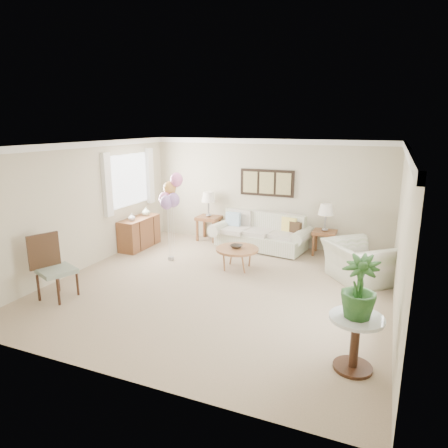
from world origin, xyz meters
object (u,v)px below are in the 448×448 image
at_px(accent_chair, 52,265).
at_px(balloon_cluster, 170,194).
at_px(coffee_table, 237,250).
at_px(armchair, 358,262).
at_px(sofa, 261,235).

relative_size(accent_chair, balloon_cluster, 0.58).
bearing_deg(balloon_cluster, coffee_table, 2.75).
bearing_deg(accent_chair, coffee_table, 46.08).
bearing_deg(accent_chair, balloon_cluster, 69.26).
bearing_deg(armchair, sofa, 21.52).
xyz_separation_m(coffee_table, accent_chair, (-2.44, -2.53, 0.17)).
relative_size(coffee_table, armchair, 0.76).
bearing_deg(armchair, accent_chair, 80.69).
relative_size(sofa, balloon_cluster, 1.26).
xyz_separation_m(sofa, balloon_cluster, (-1.54, -1.63, 1.15)).
bearing_deg(coffee_table, sofa, 88.81).
relative_size(sofa, accent_chair, 2.17).
height_order(accent_chair, balloon_cluster, balloon_cluster).
relative_size(coffee_table, balloon_cluster, 0.46).
bearing_deg(sofa, armchair, -28.91).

